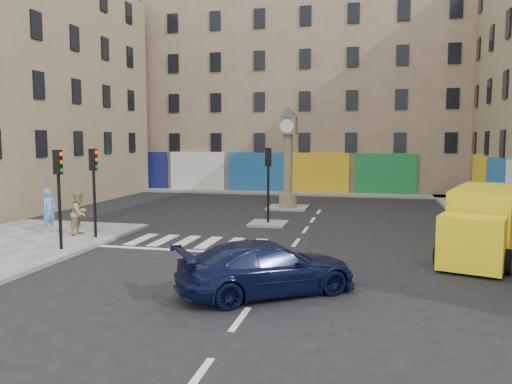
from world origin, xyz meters
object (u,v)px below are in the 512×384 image
(clock_pillar, at_px, (288,151))
(navy_sedan, at_px, (267,268))
(pedestrian_tan, at_px, (80,213))
(traffic_light_left_far, at_px, (94,178))
(traffic_light_island, at_px, (268,173))
(yellow_van, at_px, (483,222))
(pedestrian_blue, at_px, (49,211))
(traffic_light_left_near, at_px, (59,183))

(clock_pillar, relative_size, navy_sedan, 1.22)
(clock_pillar, relative_size, pedestrian_tan, 3.25)
(traffic_light_left_far, xyz_separation_m, traffic_light_island, (6.30, 5.40, -0.03))
(traffic_light_left_far, bearing_deg, pedestrian_tan, 160.44)
(traffic_light_left_far, relative_size, pedestrian_tan, 1.97)
(traffic_light_island, relative_size, clock_pillar, 0.61)
(yellow_van, distance_m, pedestrian_blue, 17.78)
(traffic_light_island, bearing_deg, traffic_light_left_near, -128.93)
(traffic_light_island, distance_m, pedestrian_blue, 10.20)
(traffic_light_left_near, height_order, traffic_light_left_far, same)
(traffic_light_island, relative_size, navy_sedan, 0.74)
(traffic_light_left_far, relative_size, yellow_van, 0.53)
(traffic_light_left_near, relative_size, clock_pillar, 0.61)
(traffic_light_left_far, relative_size, navy_sedan, 0.74)
(yellow_van, bearing_deg, clock_pillar, 148.23)
(yellow_van, height_order, pedestrian_blue, yellow_van)
(pedestrian_tan, bearing_deg, traffic_light_left_far, -109.76)
(traffic_light_left_far, relative_size, pedestrian_blue, 1.91)
(pedestrian_blue, bearing_deg, traffic_light_left_near, -129.18)
(pedestrian_tan, bearing_deg, clock_pillar, -33.40)
(yellow_van, bearing_deg, pedestrian_blue, -160.91)
(pedestrian_tan, bearing_deg, yellow_van, -88.36)
(traffic_light_left_near, xyz_separation_m, navy_sedan, (8.52, -3.11, -1.89))
(traffic_light_island, bearing_deg, navy_sedan, -78.52)
(clock_pillar, height_order, pedestrian_blue, clock_pillar)
(navy_sedan, height_order, pedestrian_blue, pedestrian_blue)
(traffic_light_left_far, height_order, pedestrian_blue, traffic_light_left_far)
(traffic_light_island, relative_size, pedestrian_tan, 1.97)
(traffic_light_island, bearing_deg, pedestrian_blue, -150.67)
(traffic_light_left_near, height_order, pedestrian_tan, traffic_light_left_near)
(traffic_light_left_near, distance_m, yellow_van, 15.69)
(traffic_light_left_far, xyz_separation_m, clock_pillar, (6.30, 11.40, 0.93))
(traffic_light_island, distance_m, pedestrian_tan, 8.96)
(navy_sedan, bearing_deg, traffic_light_left_far, 21.45)
(traffic_light_left_near, relative_size, navy_sedan, 0.74)
(traffic_light_left_near, xyz_separation_m, pedestrian_tan, (-0.94, 2.73, -1.53))
(traffic_light_left_near, height_order, yellow_van, traffic_light_left_near)
(traffic_light_left_near, relative_size, pedestrian_tan, 1.97)
(clock_pillar, bearing_deg, traffic_light_left_near, -114.55)
(traffic_light_left_near, distance_m, pedestrian_tan, 3.27)
(traffic_light_island, height_order, navy_sedan, traffic_light_island)
(yellow_van, relative_size, pedestrian_blue, 3.61)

